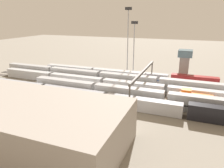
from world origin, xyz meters
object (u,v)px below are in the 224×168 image
at_px(signal_gantry, 143,73).
at_px(light_mast_2, 128,35).
at_px(light_mast_0, 134,42).
at_px(train_on_track_6, 101,98).
at_px(maintenance_shed, 4,117).
at_px(train_on_track_4, 195,99).
at_px(control_tower, 184,62).
at_px(train_on_track_2, 127,81).
at_px(train_on_track_1, 93,74).
at_px(train_on_track_3, 103,83).
at_px(train_on_track_5, 128,95).
at_px(train_on_track_0, 136,76).

bearing_deg(signal_gantry, light_mast_2, -56.87).
bearing_deg(light_mast_0, train_on_track_6, 87.70).
height_order(signal_gantry, maintenance_shed, maintenance_shed).
height_order(train_on_track_4, control_tower, control_tower).
xyz_separation_m(train_on_track_2, signal_gantry, (-7.41, 5.00, 5.03)).
relative_size(train_on_track_1, train_on_track_6, 0.52).
relative_size(train_on_track_3, maintenance_shed, 1.66).
xyz_separation_m(train_on_track_6, signal_gantry, (-10.08, -15.00, 5.56)).
xyz_separation_m(signal_gantry, control_tower, (-12.78, -25.29, 0.02)).
relative_size(light_mast_0, light_mast_2, 0.82).
bearing_deg(control_tower, train_on_track_1, 22.08).
bearing_deg(train_on_track_2, maintenance_shed, 70.17).
bearing_deg(train_on_track_6, train_on_track_3, -68.87).
bearing_deg(train_on_track_3, train_on_track_5, 143.27).
bearing_deg(light_mast_0, train_on_track_2, 95.79).
distance_m(train_on_track_4, light_mast_2, 40.72).
bearing_deg(control_tower, light_mast_2, 17.94).
height_order(train_on_track_4, light_mast_2, light_mast_2).
distance_m(train_on_track_5, light_mast_0, 31.95).
bearing_deg(maintenance_shed, train_on_track_6, -118.55).
bearing_deg(train_on_track_4, train_on_track_3, -8.41).
bearing_deg(train_on_track_4, control_tower, -80.32).
xyz_separation_m(train_on_track_2, light_mast_2, (3.98, -12.46, 16.66)).
bearing_deg(train_on_track_1, light_mast_2, -151.10).
height_order(train_on_track_3, train_on_track_0, train_on_track_0).
distance_m(train_on_track_4, train_on_track_5, 21.04).
xyz_separation_m(light_mast_0, control_tower, (-21.53, -7.08, -8.55)).
distance_m(train_on_track_4, light_mast_0, 38.07).
distance_m(light_mast_0, signal_gantry, 21.94).
distance_m(train_on_track_6, control_tower, 46.66).
distance_m(train_on_track_2, maintenance_shed, 47.62).
distance_m(train_on_track_5, control_tower, 38.78).
xyz_separation_m(light_mast_0, signal_gantry, (-8.75, 18.20, -8.57)).
xyz_separation_m(light_mast_2, maintenance_shed, (12.16, 57.21, -14.52)).
height_order(train_on_track_6, maintenance_shed, maintenance_shed).
bearing_deg(train_on_track_3, signal_gantry, 180.00).
xyz_separation_m(train_on_track_3, light_mast_0, (-7.13, -18.20, 14.20)).
xyz_separation_m(train_on_track_5, signal_gantry, (-2.48, -10.00, 5.06)).
bearing_deg(light_mast_0, train_on_track_1, 26.93).
bearing_deg(train_on_track_5, train_on_track_2, -71.80).
distance_m(train_on_track_4, train_on_track_6, 29.76).
distance_m(train_on_track_1, train_on_track_6, 29.07).
bearing_deg(train_on_track_4, train_on_track_2, -21.52).
height_order(train_on_track_3, train_on_track_2, train_on_track_2).
bearing_deg(train_on_track_0, light_mast_0, -53.62).
bearing_deg(maintenance_shed, train_on_track_0, -107.40).
height_order(train_on_track_2, control_tower, control_tower).
xyz_separation_m(train_on_track_5, control_tower, (-15.26, -35.29, 5.08)).
xyz_separation_m(train_on_track_1, light_mast_2, (-13.51, -7.46, 16.68)).
distance_m(train_on_track_5, train_on_track_1, 30.04).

